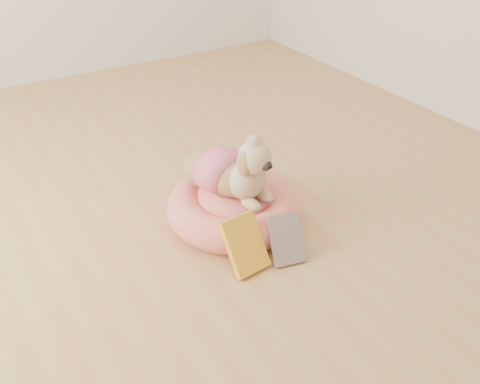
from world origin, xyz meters
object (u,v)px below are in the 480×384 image
dog (232,160)px  book_white (287,239)px  book_yellow (245,245)px  pet_bed (234,207)px

dog → book_white: 0.40m
book_yellow → book_white: bearing=-20.9°
book_yellow → dog: bearing=62.1°
dog → book_white: dog is taller
dog → book_yellow: size_ratio=1.88×
book_yellow → book_white: book_yellow is taller
dog → book_white: (0.05, -0.33, -0.22)m
pet_bed → book_white: (0.05, -0.33, 0.02)m
book_white → pet_bed: bearing=110.4°
pet_bed → dog: (-0.01, 0.00, 0.24)m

